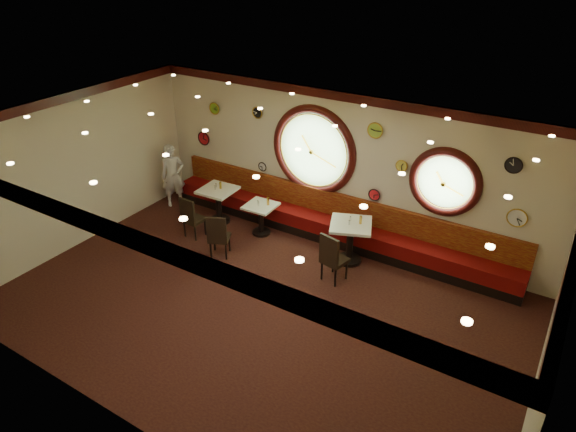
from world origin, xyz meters
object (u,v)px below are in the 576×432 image
Objects in this scene: condiment_a_salt at (216,185)px; chair_b at (218,234)px; chair_a at (191,215)px; condiment_a_pepper at (215,187)px; condiment_a_bottle at (220,185)px; condiment_b_pepper at (259,204)px; condiment_c_salt at (350,218)px; condiment_b_bottle at (268,201)px; condiment_c_bottle at (361,220)px; table_b at (261,216)px; table_a at (218,201)px; condiment_b_salt at (258,202)px; condiment_c_pepper at (349,223)px; table_c at (350,238)px; chair_c at (332,255)px; waiter at (173,176)px.

chair_b is at bearing -50.49° from condiment_a_salt.
condiment_a_pepper is at bearing 90.42° from chair_a.
condiment_b_pepper is at bearing -2.50° from condiment_a_bottle.
chair_b is at bearing -54.27° from condiment_a_bottle.
condiment_c_salt reaches higher than condiment_a_pepper.
condiment_c_salt is 0.90× the size of condiment_a_pepper.
condiment_b_bottle is 1.07× the size of condiment_c_bottle.
table_b is 0.31m from condiment_b_pepper.
condiment_b_salt is (1.06, 0.06, 0.23)m from table_a.
table_b is at bearing 69.46° from condiment_b_pepper.
table_c is at bearing 78.59° from condiment_c_pepper.
condiment_a_salt is (-1.22, -0.00, 0.43)m from table_b.
condiment_b_bottle is at bearing 4.01° from condiment_a_salt.
chair_a is at bearing -92.09° from condiment_a_pepper.
condiment_c_pepper is (3.28, 0.07, 0.04)m from condiment_a_pepper.
condiment_a_pepper is at bearing -178.81° from condiment_c_pepper.
waiter is at bearing -178.16° from chair_c.
table_b is 7.85× the size of condiment_b_salt.
chair_a is 1.69m from condiment_b_bottle.
chair_b reaches higher than condiment_b_salt.
table_c is 0.45m from condiment_c_bottle.
condiment_c_pepper reaches higher than condiment_b_pepper.
table_b is 7.74× the size of condiment_c_pepper.
condiment_c_bottle is at bearing 29.55° from table_c.
condiment_a_bottle is at bearing -179.85° from table_b.
condiment_a_salt reaches higher than condiment_b_salt.
condiment_b_pepper is (-2.09, -0.17, -0.17)m from condiment_c_salt.
chair_b is at bearing -14.81° from chair_a.
chair_c is 3.54× the size of condiment_b_bottle.
chair_a is (-1.19, -0.93, 0.10)m from table_b.
condiment_a_pepper is at bearing 105.31° from chair_b.
table_a is 0.37m from condiment_a_salt.
chair_a is at bearing -141.82° from table_b.
table_c reaches higher than table_a.
table_b is 6.87× the size of condiment_a_pepper.
condiment_c_pepper is at bearing 1.19° from condiment_a_pepper.
condiment_a_pepper reaches higher than table_a.
condiment_c_pepper is at bearing -101.41° from table_c.
table_c is (3.27, 0.08, 0.03)m from table_a.
table_b is 0.31m from condiment_b_salt.
chair_c is 0.97m from condiment_c_salt.
table_a is 3.23m from condiment_c_salt.
table_a is 0.54× the size of waiter.
condiment_b_bottle is (0.15, 0.14, 0.04)m from condiment_b_pepper.
chair_a is at bearing -163.96° from table_c.
chair_c is 6.57× the size of condiment_a_salt.
condiment_c_salt is 1.02× the size of condiment_c_pepper.
table_b is 1.24m from condiment_a_pepper.
table_a is 0.80× the size of table_c.
chair_b reaches higher than condiment_a_salt.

